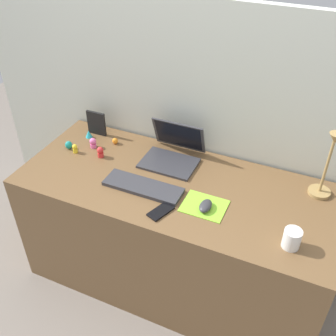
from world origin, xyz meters
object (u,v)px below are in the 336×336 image
object	(u,v)px
keyboard	(143,187)
cell_phone	(161,211)
coffee_mug	(292,239)
toy_figurine_teal	(69,145)
toy_figurine_red	(100,152)
toy_figurine_pink	(93,143)
toy_figurine_orange	(115,141)
toy_figurine_cyan	(89,134)
laptop	(173,151)
picture_frame	(96,123)
desk_lamp	(327,166)
toy_figurine_yellow	(75,148)
mouse	(206,206)

from	to	relation	value
keyboard	cell_phone	world-z (taller)	keyboard
coffee_mug	toy_figurine_teal	world-z (taller)	coffee_mug
keyboard	cell_phone	distance (m)	0.20
toy_figurine_red	toy_figurine_pink	distance (m)	0.11
keyboard	toy_figurine_red	xyz separation A→B (m)	(-0.34, 0.15, 0.02)
toy_figurine_orange	toy_figurine_cyan	size ratio (longest dim) A/B	0.82
laptop	picture_frame	distance (m)	0.53
desk_lamp	picture_frame	distance (m)	1.32
toy_figurine_yellow	toy_figurine_red	bearing A→B (deg)	8.23
laptop	desk_lamp	world-z (taller)	desk_lamp
keyboard	coffee_mug	bearing A→B (deg)	-6.69
mouse	toy_figurine_red	size ratio (longest dim) A/B	1.51
laptop	toy_figurine_yellow	xyz separation A→B (m)	(-0.53, -0.18, -0.02)
laptop	toy_figurine_yellow	world-z (taller)	laptop
keyboard	toy_figurine_teal	bearing A→B (deg)	165.09
laptop	toy_figurine_cyan	xyz separation A→B (m)	(-0.55, -0.00, -0.03)
keyboard	toy_figurine_red	distance (m)	0.38
laptop	toy_figurine_teal	size ratio (longest dim) A/B	6.54
toy_figurine_pink	toy_figurine_teal	bearing A→B (deg)	-151.30
toy_figurine_red	toy_figurine_cyan	bearing A→B (deg)	139.81
picture_frame	desk_lamp	bearing A→B (deg)	-2.49
desk_lamp	mouse	bearing A→B (deg)	-146.94
toy_figurine_orange	toy_figurine_cyan	xyz separation A→B (m)	(-0.18, -0.00, 0.00)
toy_figurine_orange	mouse	bearing A→B (deg)	-25.12
toy_figurine_red	toy_figurine_teal	bearing A→B (deg)	-179.37
desk_lamp	picture_frame	world-z (taller)	desk_lamp
laptop	toy_figurine_yellow	distance (m)	0.56
coffee_mug	toy_figurine_orange	bearing A→B (deg)	160.36
keyboard	toy_figurine_teal	distance (m)	0.58
coffee_mug	toy_figurine_yellow	xyz separation A→B (m)	(-1.25, 0.22, -0.02)
toy_figurine_teal	laptop	bearing A→B (deg)	14.68
laptop	keyboard	xyz separation A→B (m)	(-0.04, -0.30, -0.04)
mouse	toy_figurine_teal	size ratio (longest dim) A/B	2.09
cell_phone	desk_lamp	distance (m)	0.81
toy_figurine_cyan	toy_figurine_teal	bearing A→B (deg)	-104.23
coffee_mug	toy_figurine_cyan	world-z (taller)	coffee_mug
picture_frame	laptop	bearing A→B (deg)	-5.14
mouse	toy_figurine_orange	world-z (taller)	same
cell_phone	toy_figurine_pink	world-z (taller)	toy_figurine_pink
keyboard	toy_figurine_yellow	world-z (taller)	toy_figurine_yellow
mouse	toy_figurine_cyan	bearing A→B (deg)	159.81
toy_figurine_orange	toy_figurine_teal	bearing A→B (deg)	-145.25
coffee_mug	toy_figurine_red	size ratio (longest dim) A/B	1.44
toy_figurine_orange	desk_lamp	bearing A→B (deg)	-0.35
toy_figurine_yellow	toy_figurine_red	world-z (taller)	toy_figurine_red
coffee_mug	picture_frame	bearing A→B (deg)	160.55
toy_figurine_yellow	toy_figurine_red	xyz separation A→B (m)	(0.16, 0.02, 0.01)
picture_frame	coffee_mug	size ratio (longest dim) A/B	1.64
toy_figurine_orange	toy_figurine_cyan	distance (m)	0.18
toy_figurine_yellow	toy_figurine_orange	bearing A→B (deg)	46.88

